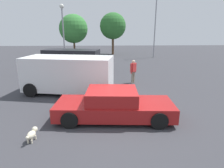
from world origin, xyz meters
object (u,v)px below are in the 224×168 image
object	(u,v)px
sedan_foreground	(114,105)
pedestrian	(133,69)
light_post_near	(63,24)
dog	(32,134)
light_post_mid	(156,18)
suv_dark	(72,60)
van_white	(69,74)

from	to	relation	value
sedan_foreground	pedestrian	bearing A→B (deg)	77.02
sedan_foreground	light_post_near	distance (m)	14.40
dog	light_post_mid	size ratio (longest dim) A/B	0.08
dog	suv_dark	distance (m)	11.08
pedestrian	light_post_mid	bearing A→B (deg)	111.76
suv_dark	pedestrian	xyz separation A→B (m)	(4.78, -4.14, -0.11)
suv_dark	pedestrian	distance (m)	6.33
van_white	dog	bearing A→B (deg)	-84.11
sedan_foreground	dog	world-z (taller)	sedan_foreground
sedan_foreground	light_post_near	xyz separation A→B (m)	(-4.42, 13.23, 3.56)
dog	light_post_mid	distance (m)	22.23
van_white	light_post_mid	distance (m)	17.53
light_post_near	dog	bearing A→B (deg)	-83.52
van_white	light_post_mid	size ratio (longest dim) A/B	0.67
dog	pedestrian	distance (m)	8.21
suv_dark	light_post_mid	xyz separation A→B (m)	(9.55, 8.63, 4.04)
sedan_foreground	suv_dark	world-z (taller)	suv_dark
suv_dark	light_post_near	world-z (taller)	light_post_near
sedan_foreground	light_post_near	size ratio (longest dim) A/B	0.79
sedan_foreground	suv_dark	size ratio (longest dim) A/B	0.95
dog	sedan_foreground	bearing A→B (deg)	-52.26
dog	van_white	distance (m)	5.10
sedan_foreground	dog	size ratio (longest dim) A/B	7.65
dog	light_post_mid	world-z (taller)	light_post_mid
suv_dark	sedan_foreground	bearing A→B (deg)	120.15
pedestrian	van_white	bearing A→B (deg)	-112.31
pedestrian	light_post_near	distance (m)	10.39
pedestrian	suv_dark	bearing A→B (deg)	-178.68
dog	van_white	bearing A→B (deg)	4.66
sedan_foreground	light_post_mid	world-z (taller)	light_post_mid
sedan_foreground	light_post_mid	size ratio (longest dim) A/B	0.62
light_post_near	van_white	bearing A→B (deg)	-77.95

